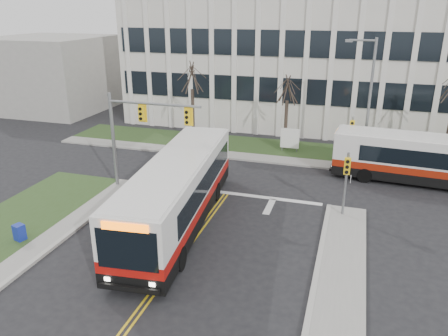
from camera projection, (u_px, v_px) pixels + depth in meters
ground at (177, 260)px, 20.54m from camera, size 120.00×120.00×0.00m
sidewalk_cross at (317, 164)px, 32.76m from camera, size 44.00×1.60×0.14m
building_lawn at (321, 153)px, 35.27m from camera, size 44.00×5.00×0.12m
office_building at (337, 61)px, 43.93m from camera, size 40.00×16.00×12.00m
building_annex at (53, 73)px, 49.55m from camera, size 12.00×12.00×8.00m
mast_arm_signal at (136, 126)px, 27.00m from camera, size 6.11×0.38×6.20m
signal_pole_near at (346, 176)px, 23.87m from camera, size 0.34×0.39×3.80m
signal_pole_far at (351, 134)px, 31.48m from camera, size 0.34×0.39×3.80m
streetlight at (367, 96)px, 31.03m from camera, size 2.15×0.25×9.20m
directory_sign at (290, 139)px, 35.12m from camera, size 1.50×0.12×2.00m
tree_left at (192, 79)px, 36.37m from camera, size 1.80×1.80×7.70m
tree_mid at (287, 91)px, 34.58m from camera, size 1.80×1.80×6.82m
bus_main at (178, 193)px, 23.37m from camera, size 4.27×13.76×3.61m
bus_cross at (428, 161)px, 28.76m from camera, size 12.18×3.49×3.20m
newspaper_box_blue at (20, 233)px, 21.99m from camera, size 0.61×0.57×0.95m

